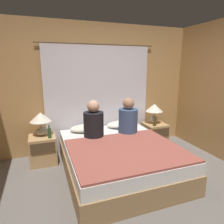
# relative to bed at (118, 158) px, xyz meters

# --- Properties ---
(ground_plane) EXTENTS (16.00, 16.00, 0.00)m
(ground_plane) POSITION_rel_bed_xyz_m (0.00, -0.78, -0.24)
(ground_plane) COLOR #66605B
(wall_back) EXTENTS (4.02, 0.06, 2.50)m
(wall_back) POSITION_rel_bed_xyz_m (0.00, 1.12, 1.01)
(wall_back) COLOR tan
(wall_back) RESTS_ON ground_plane
(curtain_panel) EXTENTS (2.32, 0.02, 2.11)m
(curtain_panel) POSITION_rel_bed_xyz_m (0.00, 1.06, 0.81)
(curtain_panel) COLOR silver
(curtain_panel) RESTS_ON ground_plane
(bed) EXTENTS (1.66, 2.02, 0.49)m
(bed) POSITION_rel_bed_xyz_m (0.00, 0.00, 0.00)
(bed) COLOR #99754C
(bed) RESTS_ON ground_plane
(nightstand_left) EXTENTS (0.45, 0.46, 0.49)m
(nightstand_left) POSITION_rel_bed_xyz_m (-1.14, 0.75, 0.01)
(nightstand_left) COLOR tan
(nightstand_left) RESTS_ON ground_plane
(nightstand_right) EXTENTS (0.45, 0.46, 0.49)m
(nightstand_right) POSITION_rel_bed_xyz_m (1.14, 0.75, 0.01)
(nightstand_right) COLOR tan
(nightstand_right) RESTS_ON ground_plane
(lamp_left) EXTENTS (0.36, 0.36, 0.42)m
(lamp_left) POSITION_rel_bed_xyz_m (-1.14, 0.81, 0.53)
(lamp_left) COLOR #B2A899
(lamp_left) RESTS_ON nightstand_left
(lamp_right) EXTENTS (0.36, 0.36, 0.42)m
(lamp_right) POSITION_rel_bed_xyz_m (1.14, 0.81, 0.53)
(lamp_right) COLOR #B2A899
(lamp_right) RESTS_ON nightstand_right
(pillow_left) EXTENTS (0.56, 0.36, 0.12)m
(pillow_left) POSITION_rel_bed_xyz_m (-0.37, 0.79, 0.31)
(pillow_left) COLOR silver
(pillow_left) RESTS_ON bed
(pillow_right) EXTENTS (0.56, 0.36, 0.12)m
(pillow_right) POSITION_rel_bed_xyz_m (0.37, 0.79, 0.31)
(pillow_right) COLOR silver
(pillow_right) RESTS_ON bed
(blanket_on_bed) EXTENTS (1.60, 1.36, 0.03)m
(blanket_on_bed) POSITION_rel_bed_xyz_m (0.00, -0.30, 0.26)
(blanket_on_bed) COLOR #994C42
(blanket_on_bed) RESTS_ON bed
(person_left_in_bed) EXTENTS (0.34, 0.34, 0.65)m
(person_left_in_bed) POSITION_rel_bed_xyz_m (-0.29, 0.41, 0.52)
(person_left_in_bed) COLOR black
(person_left_in_bed) RESTS_ON bed
(person_right_in_bed) EXTENTS (0.35, 0.35, 0.66)m
(person_right_in_bed) POSITION_rel_bed_xyz_m (0.35, 0.41, 0.52)
(person_right_in_bed) COLOR #38517A
(person_right_in_bed) RESTS_ON bed
(beer_bottle_on_left_stand) EXTENTS (0.06, 0.06, 0.23)m
(beer_bottle_on_left_stand) POSITION_rel_bed_xyz_m (-1.02, 0.62, 0.34)
(beer_bottle_on_left_stand) COLOR #2D4C28
(beer_bottle_on_left_stand) RESTS_ON nightstand_left
(beer_bottle_on_right_stand) EXTENTS (0.07, 0.07, 0.22)m
(beer_bottle_on_right_stand) POSITION_rel_bed_xyz_m (1.05, 0.62, 0.34)
(beer_bottle_on_right_stand) COLOR #513819
(beer_bottle_on_right_stand) RESTS_ON nightstand_right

